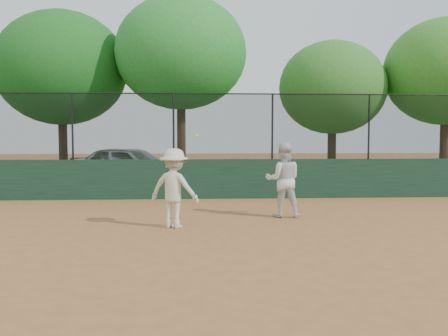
{
  "coord_description": "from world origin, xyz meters",
  "views": [
    {
      "loc": [
        0.14,
        -9.11,
        1.99
      ],
      "look_at": [
        0.8,
        2.2,
        1.2
      ],
      "focal_mm": 40.0,
      "sensor_mm": 36.0,
      "label": 1
    }
  ],
  "objects": [
    {
      "name": "player_main",
      "position": [
        -0.3,
        1.37,
        0.84
      ],
      "size": [
        1.24,
        0.98,
        1.97
      ],
      "color": "beige",
      "rests_on": "ground"
    },
    {
      "name": "tree_2",
      "position": [
        -0.4,
        11.03,
        5.18
      ],
      "size": [
        5.24,
        4.76,
        7.46
      ],
      "color": "#422A17",
      "rests_on": "ground"
    },
    {
      "name": "tree_4",
      "position": [
        10.7,
        11.46,
        4.57
      ],
      "size": [
        5.2,
        4.73,
        6.82
      ],
      "color": "#422A17",
      "rests_on": "ground"
    },
    {
      "name": "back_wall",
      "position": [
        0.0,
        6.0,
        0.6
      ],
      "size": [
        26.0,
        0.2,
        1.2
      ],
      "primitive_type": "cube",
      "color": "#1A3A26",
      "rests_on": "ground"
    },
    {
      "name": "tree_3",
      "position": [
        5.99,
        11.91,
        3.92
      ],
      "size": [
        4.57,
        4.16,
        5.9
      ],
      "color": "#3D2814",
      "rests_on": "ground"
    },
    {
      "name": "tree_1",
      "position": [
        -5.35,
        12.06,
        4.67
      ],
      "size": [
        5.45,
        4.95,
        7.03
      ],
      "color": "#3F2916",
      "rests_on": "ground"
    },
    {
      "name": "fence_assembly",
      "position": [
        -0.03,
        6.0,
        2.24
      ],
      "size": [
        26.0,
        0.06,
        2.0
      ],
      "color": "black",
      "rests_on": "back_wall"
    },
    {
      "name": "player_second",
      "position": [
        2.23,
        2.57,
        0.89
      ],
      "size": [
        0.91,
        0.74,
        1.77
      ],
      "primitive_type": "imported",
      "rotation": [
        0.0,
        0.0,
        3.06
      ],
      "color": "silver",
      "rests_on": "ground"
    },
    {
      "name": "parked_car",
      "position": [
        -2.18,
        9.02,
        0.77
      ],
      "size": [
        4.89,
        3.54,
        1.55
      ],
      "primitive_type": "imported",
      "rotation": [
        0.0,
        0.0,
        1.14
      ],
      "color": "#9DA2A6",
      "rests_on": "ground"
    },
    {
      "name": "ground",
      "position": [
        0.0,
        0.0,
        0.0
      ],
      "size": [
        80.0,
        80.0,
        0.0
      ],
      "primitive_type": "plane",
      "color": "#A46535",
      "rests_on": "ground"
    },
    {
      "name": "grass_strip",
      "position": [
        0.0,
        12.0,
        0.0
      ],
      "size": [
        36.0,
        12.0,
        0.01
      ],
      "primitive_type": "cube",
      "color": "#2E4D18",
      "rests_on": "ground"
    }
  ]
}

